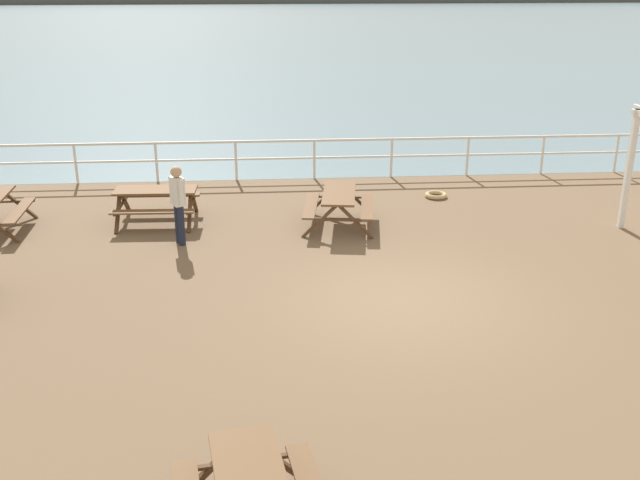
% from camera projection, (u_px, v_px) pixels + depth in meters
% --- Properties ---
extents(ground_plane, '(30.00, 24.00, 0.20)m').
position_uv_depth(ground_plane, '(404.00, 306.00, 12.84)').
color(ground_plane, brown).
extents(sea_band, '(142.00, 90.00, 0.01)m').
position_uv_depth(sea_band, '(290.00, 30.00, 61.97)').
color(sea_band, gray).
rests_on(sea_band, ground).
extents(distant_shoreline, '(142.00, 6.00, 1.80)m').
position_uv_depth(distant_shoreline, '(279.00, 3.00, 102.05)').
color(distant_shoreline, '#4C4C47').
rests_on(distant_shoreline, ground).
extents(seaward_railing, '(23.07, 0.07, 1.08)m').
position_uv_depth(seaward_railing, '(353.00, 151.00, 19.76)').
color(seaward_railing, white).
rests_on(seaward_railing, ground).
extents(picnic_table_far_left, '(1.75, 1.99, 0.80)m').
position_uv_depth(picnic_table_far_left, '(339.00, 200.00, 16.22)').
color(picnic_table_far_left, brown).
rests_on(picnic_table_far_left, ground).
extents(picnic_table_far_right, '(1.84, 1.59, 0.80)m').
position_uv_depth(picnic_table_far_right, '(156.00, 197.00, 16.44)').
color(picnic_table_far_right, brown).
rests_on(picnic_table_far_right, ground).
extents(visitor, '(0.35, 0.48, 1.66)m').
position_uv_depth(visitor, '(178.00, 200.00, 15.05)').
color(visitor, '#1E2338').
rests_on(visitor, ground).
extents(rope_coil, '(0.55, 0.55, 0.11)m').
position_uv_depth(rope_coil, '(436.00, 195.00, 18.36)').
color(rope_coil, tan).
rests_on(rope_coil, ground).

